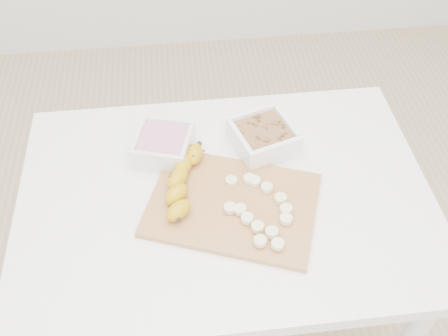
{
  "coord_description": "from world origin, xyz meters",
  "views": [
    {
      "loc": [
        -0.09,
        -0.75,
        1.69
      ],
      "look_at": [
        0.0,
        0.03,
        0.81
      ],
      "focal_mm": 40.0,
      "sensor_mm": 36.0,
      "label": 1
    }
  ],
  "objects": [
    {
      "name": "table",
      "position": [
        0.0,
        0.0,
        0.65
      ],
      "size": [
        1.0,
        0.7,
        0.75
      ],
      "color": "white",
      "rests_on": "ground"
    },
    {
      "name": "bowl_granola",
      "position": [
        0.12,
        0.15,
        0.79
      ],
      "size": [
        0.19,
        0.19,
        0.07
      ],
      "color": "white",
      "rests_on": "table"
    },
    {
      "name": "bowl_yogurt",
      "position": [
        -0.14,
        0.15,
        0.78
      ],
      "size": [
        0.17,
        0.17,
        0.06
      ],
      "color": "white",
      "rests_on": "table"
    },
    {
      "name": "banana",
      "position": [
        -0.1,
        0.02,
        0.78
      ],
      "size": [
        0.16,
        0.24,
        0.04
      ],
      "primitive_type": null,
      "rotation": [
        0.0,
        0.0,
        -0.48
      ],
      "color": "#B88A0A",
      "rests_on": "cutting_board"
    },
    {
      "name": "banana_slices",
      "position": [
        0.07,
        -0.07,
        0.77
      ],
      "size": [
        0.16,
        0.22,
        0.02
      ],
      "color": "beige",
      "rests_on": "cutting_board"
    },
    {
      "name": "ground",
      "position": [
        0.0,
        0.0,
        0.0
      ],
      "size": [
        3.5,
        3.5,
        0.0
      ],
      "primitive_type": "plane",
      "color": "#C6AD89",
      "rests_on": "ground"
    },
    {
      "name": "cutting_board",
      "position": [
        0.01,
        -0.04,
        0.76
      ],
      "size": [
        0.46,
        0.39,
        0.01
      ],
      "primitive_type": "cube",
      "rotation": [
        0.0,
        0.0,
        -0.36
      ],
      "color": "#B67A43",
      "rests_on": "table"
    }
  ]
}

